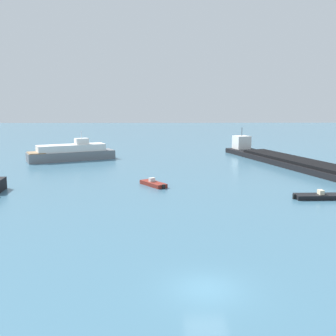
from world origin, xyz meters
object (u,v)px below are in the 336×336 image
(cargo_barge, at_px, (286,160))
(fishing_skiff, at_px, (317,196))
(small_motorboat, at_px, (153,184))
(white_riverboat, at_px, (71,153))

(cargo_barge, height_order, fishing_skiff, cargo_barge)
(fishing_skiff, height_order, small_motorboat, small_motorboat)
(white_riverboat, height_order, small_motorboat, white_riverboat)
(cargo_barge, distance_m, white_riverboat, 39.57)
(cargo_barge, distance_m, small_motorboat, 29.20)
(fishing_skiff, bearing_deg, white_riverboat, 137.63)
(fishing_skiff, xyz_separation_m, white_riverboat, (-34.51, 31.48, 1.13))
(white_riverboat, distance_m, small_motorboat, 28.83)
(cargo_barge, bearing_deg, small_motorboat, -142.46)
(small_motorboat, bearing_deg, fishing_skiff, -21.89)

